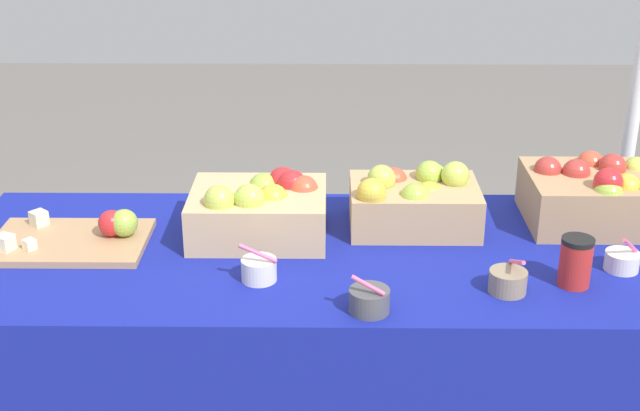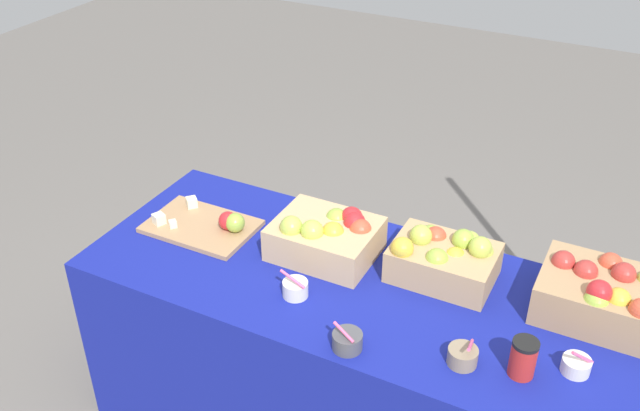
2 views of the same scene
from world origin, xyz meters
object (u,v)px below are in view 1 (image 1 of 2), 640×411
object	(u,v)px
apple_crate_left	(596,194)
cutting_board_front	(80,237)
sample_bowl_near	(259,269)
tent_pole	(637,90)
apple_crate_right	(261,209)
sample_bowl_mid	(508,281)
coffee_cup	(576,262)
sample_bowl_far	(369,300)
apple_crate_middle	(414,199)
sample_bowl_extra	(622,261)

from	to	relation	value
apple_crate_left	cutting_board_front	bearing A→B (deg)	-173.40
sample_bowl_near	tent_pole	world-z (taller)	tent_pole
cutting_board_front	tent_pole	xyz separation A→B (m)	(1.59, 0.60, 0.23)
apple_crate_right	tent_pole	size ratio (longest dim) A/B	0.18
sample_bowl_mid	coffee_cup	bearing A→B (deg)	12.42
apple_crate_right	apple_crate_left	bearing A→B (deg)	5.81
sample_bowl_far	coffee_cup	bearing A→B (deg)	14.98
sample_bowl_mid	sample_bowl_far	distance (m)	0.34
sample_bowl_near	sample_bowl_mid	bearing A→B (deg)	-5.05
apple_crate_right	apple_crate_middle	bearing A→B (deg)	8.82
apple_crate_left	apple_crate_middle	xyz separation A→B (m)	(-0.49, -0.03, -0.01)
apple_crate_middle	sample_bowl_mid	size ratio (longest dim) A/B	3.44
sample_bowl_mid	sample_bowl_extra	xyz separation A→B (m)	(0.30, 0.11, -0.00)
coffee_cup	tent_pole	distance (m)	0.91
cutting_board_front	tent_pole	bearing A→B (deg)	20.71
sample_bowl_mid	sample_bowl_extra	world-z (taller)	sample_bowl_extra
apple_crate_right	cutting_board_front	size ratio (longest dim) A/B	0.89
apple_crate_left	sample_bowl_extra	size ratio (longest dim) A/B	3.52
sample_bowl_near	sample_bowl_far	bearing A→B (deg)	-29.65
apple_crate_middle	sample_bowl_mid	distance (m)	0.42
sample_bowl_near	coffee_cup	size ratio (longest dim) A/B	0.86
apple_crate_middle	tent_pole	distance (m)	0.88
cutting_board_front	apple_crate_middle	bearing A→B (deg)	8.45
cutting_board_front	coffee_cup	bearing A→B (deg)	-9.66
sample_bowl_mid	apple_crate_right	bearing A→B (deg)	152.45
apple_crate_right	cutting_board_front	bearing A→B (deg)	-171.87
apple_crate_left	sample_bowl_mid	world-z (taller)	apple_crate_left
sample_bowl_far	tent_pole	distance (m)	1.29
cutting_board_front	sample_bowl_far	bearing A→B (deg)	-24.69
sample_bowl_far	sample_bowl_extra	size ratio (longest dim) A/B	0.95
apple_crate_middle	coffee_cup	world-z (taller)	apple_crate_middle
sample_bowl_far	sample_bowl_near	bearing A→B (deg)	150.35
apple_crate_right	sample_bowl_near	bearing A→B (deg)	-87.07
apple_crate_middle	tent_pole	size ratio (longest dim) A/B	0.17
sample_bowl_near	sample_bowl_mid	distance (m)	0.58
apple_crate_middle	sample_bowl_near	distance (m)	0.51
apple_crate_middle	cutting_board_front	distance (m)	0.88
apple_crate_middle	apple_crate_right	size ratio (longest dim) A/B	0.97
apple_crate_right	coffee_cup	xyz separation A→B (m)	(0.75, -0.27, -0.01)
coffee_cup	tent_pole	size ratio (longest dim) A/B	0.06
apple_crate_middle	cutting_board_front	size ratio (longest dim) A/B	0.86
tent_pole	apple_crate_left	bearing A→B (deg)	-117.38
coffee_cup	apple_crate_left	bearing A→B (deg)	68.14
apple_crate_left	sample_bowl_near	distance (m)	0.95
sample_bowl_far	tent_pole	bearing A→B (deg)	47.48
apple_crate_right	tent_pole	xyz separation A→B (m)	(1.13, 0.54, 0.18)
tent_pole	apple_crate_middle	bearing A→B (deg)	-146.79
sample_bowl_mid	sample_bowl_extra	bearing A→B (deg)	21.04
apple_crate_left	sample_bowl_near	bearing A→B (deg)	-158.50
cutting_board_front	sample_bowl_mid	bearing A→B (deg)	-12.94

